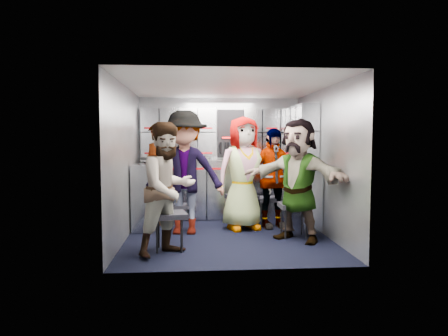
{
  "coord_description": "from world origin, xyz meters",
  "views": [
    {
      "loc": [
        -0.48,
        -5.57,
        1.36
      ],
      "look_at": [
        -0.02,
        0.35,
        0.94
      ],
      "focal_mm": 32.0,
      "sensor_mm": 36.0,
      "label": 1
    }
  ],
  "objects": [
    {
      "name": "cart_bank_back",
      "position": [
        0.0,
        1.29,
        0.49
      ],
      "size": [
        2.68,
        0.38,
        0.99
      ],
      "primitive_type": "cube",
      "color": "#979CA6",
      "rests_on": "ground"
    },
    {
      "name": "attendant_arc_b",
      "position": [
        -0.6,
        0.21,
        0.89
      ],
      "size": [
        1.21,
        0.77,
        1.78
      ],
      "primitive_type": "imported",
      "rotation": [
        0.0,
        0.0,
        -0.1
      ],
      "color": "black",
      "rests_on": "ground"
    },
    {
      "name": "wall_right",
      "position": [
        1.4,
        0.0,
        1.05
      ],
      "size": [
        0.04,
        3.0,
        2.1
      ],
      "primitive_type": "cube",
      "color": "gray",
      "rests_on": "ground"
    },
    {
      "name": "attendant_standing",
      "position": [
        -1.05,
        0.92,
        0.82
      ],
      "size": [
        0.71,
        0.69,
        1.64
      ],
      "primitive_type": "imported",
      "rotation": [
        0.0,
        0.0,
        -0.72
      ],
      "color": "black",
      "rests_on": "ground"
    },
    {
      "name": "cart_bank_left",
      "position": [
        -1.19,
        0.56,
        0.49
      ],
      "size": [
        0.38,
        0.76,
        0.99
      ],
      "primitive_type": "cube",
      "color": "#979CA6",
      "rests_on": "ground"
    },
    {
      "name": "jump_seat_mid_left",
      "position": [
        -0.6,
        0.39,
        0.35
      ],
      "size": [
        0.34,
        0.32,
        0.4
      ],
      "rotation": [
        0.0,
        0.0,
        -0.01
      ],
      "color": "black",
      "rests_on": "ground"
    },
    {
      "name": "jump_seat_near_right",
      "position": [
        0.93,
        -0.14,
        0.42
      ],
      "size": [
        0.41,
        0.38,
        0.48
      ],
      "rotation": [
        0.0,
        0.0,
        -0.01
      ],
      "color": "black",
      "rests_on": "ground"
    },
    {
      "name": "jump_seat_near_left",
      "position": [
        -0.77,
        -0.68,
        0.42
      ],
      "size": [
        0.47,
        0.45,
        0.47
      ],
      "rotation": [
        0.0,
        0.0,
        0.21
      ],
      "color": "black",
      "rests_on": "ground"
    },
    {
      "name": "locker_bank_right",
      "position": [
        1.25,
        0.7,
        1.49
      ],
      "size": [
        0.28,
        1.0,
        0.82
      ],
      "primitive_type": "cube",
      "color": "#979CA6",
      "rests_on": "wall_right"
    },
    {
      "name": "bottle_right",
      "position": [
        0.47,
        1.24,
        1.15
      ],
      "size": [
        0.06,
        0.06,
        0.24
      ],
      "primitive_type": "cylinder",
      "color": "white",
      "rests_on": "counter"
    },
    {
      "name": "attendant_arc_a",
      "position": [
        -0.77,
        -0.86,
        0.79
      ],
      "size": [
        0.97,
        0.95,
        1.57
      ],
      "primitive_type": "imported",
      "rotation": [
        0.0,
        0.0,
        0.72
      ],
      "color": "black",
      "rests_on": "ground"
    },
    {
      "name": "floor",
      "position": [
        0.0,
        0.0,
        0.0
      ],
      "size": [
        3.0,
        3.0,
        0.0
      ],
      "primitive_type": "plane",
      "color": "black",
      "rests_on": "ground"
    },
    {
      "name": "counter",
      "position": [
        0.0,
        1.29,
        1.01
      ],
      "size": [
        2.68,
        0.42,
        0.03
      ],
      "primitive_type": "cube",
      "color": "#B6B8BD",
      "rests_on": "cart_bank_back"
    },
    {
      "name": "bottle_mid",
      "position": [
        -0.15,
        1.24,
        1.17
      ],
      "size": [
        0.06,
        0.06,
        0.27
      ],
      "primitive_type": "cylinder",
      "color": "white",
      "rests_on": "counter"
    },
    {
      "name": "right_cabinet",
      "position": [
        1.25,
        0.6,
        0.5
      ],
      "size": [
        0.28,
        1.2,
        1.0
      ],
      "primitive_type": "cube",
      "color": "#979CA6",
      "rests_on": "ground"
    },
    {
      "name": "coffee_niche",
      "position": [
        0.18,
        1.41,
        1.47
      ],
      "size": [
        0.46,
        0.16,
        0.84
      ],
      "primitive_type": null,
      "color": "black",
      "rests_on": "wall_back"
    },
    {
      "name": "wall_left",
      "position": [
        -1.4,
        0.0,
        1.05
      ],
      "size": [
        0.04,
        3.0,
        2.1
      ],
      "primitive_type": "cube",
      "color": "gray",
      "rests_on": "ground"
    },
    {
      "name": "wall_back",
      "position": [
        0.0,
        1.5,
        1.05
      ],
      "size": [
        2.8,
        0.04,
        2.1
      ],
      "primitive_type": "cube",
      "color": "gray",
      "rests_on": "ground"
    },
    {
      "name": "jump_seat_mid_right",
      "position": [
        0.74,
        0.68,
        0.4
      ],
      "size": [
        0.4,
        0.38,
        0.45
      ],
      "rotation": [
        0.0,
        0.0,
        0.05
      ],
      "color": "black",
      "rests_on": "ground"
    },
    {
      "name": "attendant_arc_c",
      "position": [
        0.28,
        0.44,
        0.86
      ],
      "size": [
        0.95,
        0.74,
        1.71
      ],
      "primitive_type": "imported",
      "rotation": [
        0.0,
        0.0,
        0.26
      ],
      "color": "black",
      "rests_on": "ground"
    },
    {
      "name": "attendant_arc_d",
      "position": [
        0.74,
        0.5,
        0.77
      ],
      "size": [
        0.97,
        0.58,
        1.54
      ],
      "primitive_type": "imported",
      "rotation": [
        0.0,
        0.0,
        0.24
      ],
      "color": "black",
      "rests_on": "ground"
    },
    {
      "name": "cup_left",
      "position": [
        -1.22,
        1.23,
        1.08
      ],
      "size": [
        0.08,
        0.08,
        0.1
      ],
      "primitive_type": "cylinder",
      "color": "beige",
      "rests_on": "counter"
    },
    {
      "name": "locker_bank_back",
      "position": [
        0.0,
        1.35,
        1.49
      ],
      "size": [
        2.68,
        0.28,
        0.82
      ],
      "primitive_type": "cube",
      "color": "#979CA6",
      "rests_on": "wall_back"
    },
    {
      "name": "jump_seat_center",
      "position": [
        0.28,
        0.62,
        0.44
      ],
      "size": [
        0.53,
        0.52,
        0.5
      ],
      "rotation": [
        0.0,
        0.0,
        0.34
      ],
      "color": "black",
      "rests_on": "ground"
    },
    {
      "name": "cup_right",
      "position": [
        0.93,
        1.23,
        1.08
      ],
      "size": [
        0.08,
        0.08,
        0.11
      ],
      "primitive_type": "cylinder",
      "color": "beige",
      "rests_on": "counter"
    },
    {
      "name": "ceiling",
      "position": [
        0.0,
        0.0,
        2.1
      ],
      "size": [
        2.8,
        3.0,
        0.02
      ],
      "primitive_type": "cube",
      "color": "silver",
      "rests_on": "wall_back"
    },
    {
      "name": "bottle_left",
      "position": [
        -0.64,
        1.24,
        1.16
      ],
      "size": [
        0.07,
        0.07,
        0.26
      ],
      "primitive_type": "cylinder",
      "color": "white",
      "rests_on": "counter"
    },
    {
      "name": "attendant_arc_e",
      "position": [
        0.93,
        -0.32,
        0.83
      ],
      "size": [
        1.44,
        1.42,
        1.65
      ],
      "primitive_type": "imported",
      "rotation": [
        0.0,
        0.0,
        -0.77
      ],
      "color": "black",
      "rests_on": "ground"
    },
    {
      "name": "red_latch_strip",
      "position": [
        0.0,
        1.09,
        0.88
      ],
      "size": [
        2.6,
        0.02,
        0.03
      ],
      "primitive_type": "cube",
      "color": "#9D080D",
      "rests_on": "cart_bank_back"
    }
  ]
}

